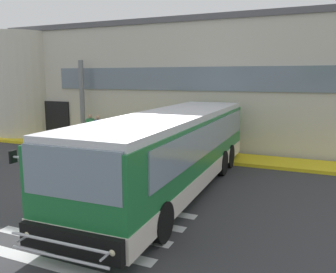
{
  "coord_description": "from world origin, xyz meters",
  "views": [
    {
      "loc": [
        7.2,
        -11.29,
        3.91
      ],
      "look_at": [
        1.57,
        1.66,
        1.5
      ],
      "focal_mm": 37.53,
      "sensor_mm": 36.0,
      "label": 1
    }
  ],
  "objects": [
    {
      "name": "terminal_building",
      "position": [
        -0.69,
        11.64,
        3.48
      ],
      "size": [
        24.45,
        13.8,
        6.97
      ],
      "color": "beige",
      "rests_on": "ground"
    },
    {
      "name": "safety_bollard_yellow",
      "position": [
        0.83,
        3.6,
        0.45
      ],
      "size": [
        0.18,
        0.18,
        0.9
      ],
      "primitive_type": "cylinder",
      "color": "yellow",
      "rests_on": "ground"
    },
    {
      "name": "bus_main_foreground",
      "position": [
        2.62,
        -0.37,
        1.33
      ],
      "size": [
        3.02,
        11.8,
        2.7
      ],
      "color": "#1E7238",
      "rests_on": "ground"
    },
    {
      "name": "entry_support_column",
      "position": [
        -5.47,
        5.4,
        2.49
      ],
      "size": [
        0.28,
        0.28,
        4.68
      ],
      "primitive_type": "cylinder",
      "color": "slate",
      "rests_on": "boarding_curb"
    },
    {
      "name": "boarding_curb",
      "position": [
        0.0,
        4.8,
        0.07
      ],
      "size": [
        26.65,
        2.0,
        0.15
      ],
      "primitive_type": "cube",
      "color": "yellow",
      "rests_on": "ground"
    },
    {
      "name": "ground_plane",
      "position": [
        0.0,
        0.0,
        -0.01
      ],
      "size": [
        80.0,
        90.0,
        0.02
      ],
      "primitive_type": "cube",
      "color": "#353538",
      "rests_on": "ground"
    },
    {
      "name": "bay_paint_stripes",
      "position": [
        2.0,
        -4.2,
        0.0
      ],
      "size": [
        4.4,
        3.96,
        0.01
      ],
      "color": "silver",
      "rests_on": "ground"
    },
    {
      "name": "passenger_by_doorway",
      "position": [
        -3.91,
        4.67,
        1.08
      ],
      "size": [
        0.43,
        0.46,
        1.68
      ],
      "color": "#1E2338",
      "rests_on": "boarding_curb"
    },
    {
      "name": "passenger_near_column",
      "position": [
        -4.67,
        5.0,
        1.08
      ],
      "size": [
        0.55,
        0.35,
        1.68
      ],
      "color": "#2D2D33",
      "rests_on": "boarding_curb"
    }
  ]
}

